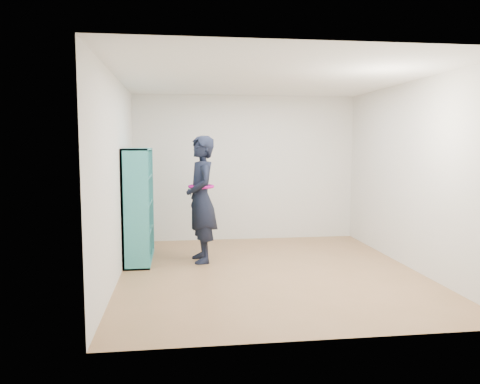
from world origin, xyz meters
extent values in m
plane|color=olive|center=(0.00, 0.00, 0.00)|extent=(4.50, 4.50, 0.00)
plane|color=white|center=(0.00, 0.00, 2.60)|extent=(4.50, 4.50, 0.00)
cube|color=silver|center=(-2.00, 0.00, 1.30)|extent=(0.02, 4.50, 2.60)
cube|color=silver|center=(2.00, 0.00, 1.30)|extent=(0.02, 4.50, 2.60)
cube|color=silver|center=(0.00, 2.25, 1.30)|extent=(4.00, 0.02, 2.60)
cube|color=silver|center=(0.00, -2.25, 1.30)|extent=(4.00, 0.02, 2.60)
cube|color=teal|center=(-1.81, 0.31, 0.84)|extent=(0.37, 0.03, 1.67)
cube|color=teal|center=(-1.81, 1.54, 0.84)|extent=(0.37, 0.03, 1.67)
cube|color=teal|center=(-1.81, 0.93, 0.01)|extent=(0.37, 1.26, 0.03)
cube|color=teal|center=(-1.81, 0.93, 1.66)|extent=(0.37, 1.26, 0.03)
cube|color=teal|center=(-1.98, 0.93, 0.84)|extent=(0.03, 1.26, 1.67)
cube|color=teal|center=(-1.81, 0.73, 0.84)|extent=(0.34, 0.03, 1.62)
cube|color=teal|center=(-1.81, 1.13, 0.84)|extent=(0.34, 0.03, 1.62)
cube|color=teal|center=(-1.81, 0.93, 0.43)|extent=(0.34, 1.20, 0.03)
cube|color=teal|center=(-1.81, 0.93, 0.84)|extent=(0.34, 1.20, 0.03)
cube|color=teal|center=(-1.81, 0.93, 1.24)|extent=(0.34, 1.20, 0.03)
cube|color=beige|center=(-1.79, 0.52, 0.07)|extent=(0.23, 0.15, 0.06)
cube|color=black|center=(-1.78, 0.47, 0.58)|extent=(0.19, 0.17, 0.28)
cube|color=maroon|center=(-1.78, 0.47, 0.96)|extent=(0.19, 0.17, 0.21)
cube|color=silver|center=(-1.79, 0.52, 1.30)|extent=(0.23, 0.15, 0.09)
cube|color=navy|center=(-1.78, 0.87, 0.17)|extent=(0.19, 0.17, 0.27)
cube|color=brown|center=(-1.78, 0.87, 0.58)|extent=(0.19, 0.17, 0.27)
cube|color=#BFB28C|center=(-1.79, 0.92, 0.88)|extent=(0.23, 0.15, 0.06)
cube|color=#26594C|center=(-1.78, 0.87, 1.40)|extent=(0.19, 0.17, 0.29)
cube|color=beige|center=(-1.78, 1.27, 0.18)|extent=(0.19, 0.17, 0.28)
cube|color=black|center=(-1.79, 1.32, 0.49)|extent=(0.23, 0.15, 0.09)
cube|color=maroon|center=(-1.78, 1.27, 0.97)|extent=(0.19, 0.17, 0.23)
cube|color=silver|center=(-1.78, 1.27, 1.40)|extent=(0.19, 0.17, 0.28)
imported|color=black|center=(-0.89, 0.70, 0.93)|extent=(0.54, 0.74, 1.86)
torus|color=#B40D7E|center=(-0.89, 0.70, 1.12)|extent=(0.44, 0.44, 0.04)
cube|color=silver|center=(-1.04, 0.75, 1.05)|extent=(0.05, 0.11, 0.14)
cube|color=black|center=(-1.04, 0.75, 1.05)|extent=(0.04, 0.11, 0.14)
camera|label=1|loc=(-1.22, -6.12, 1.74)|focal=35.00mm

